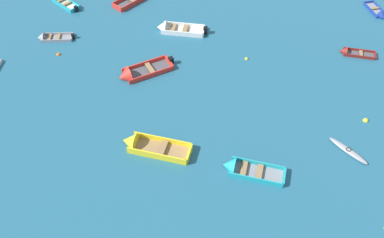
{
  "coord_description": "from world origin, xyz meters",
  "views": [
    {
      "loc": [
        3.06,
        6.49,
        21.31
      ],
      "look_at": [
        0.0,
        25.81,
        0.15
      ],
      "focal_mm": 38.86,
      "sensor_mm": 36.0,
      "label": 1
    }
  ],
  "objects": [
    {
      "name": "rowboat_white_far_back",
      "position": [
        -3.42,
        36.05,
        0.2
      ],
      "size": [
        4.41,
        1.43,
        1.27
      ],
      "color": "beige",
      "rests_on": "ground_plane"
    },
    {
      "name": "rowboat_deep_blue_cluster_inner",
      "position": [
        14.8,
        41.31,
        0.12
      ],
      "size": [
        1.97,
        2.98,
        0.95
      ],
      "color": "gray",
      "rests_on": "ground_plane"
    },
    {
      "name": "rowboat_maroon_outer_right",
      "position": [
        11.53,
        35.18,
        0.12
      ],
      "size": [
        2.94,
        1.07,
        0.83
      ],
      "color": "#4C4C51",
      "rests_on": "ground_plane"
    },
    {
      "name": "rowboat_turquoise_distant_center",
      "position": [
        -14.67,
        38.98,
        0.16
      ],
      "size": [
        3.44,
        2.76,
        0.98
      ],
      "color": "beige",
      "rests_on": "ground_plane"
    },
    {
      "name": "rowboat_yellow_back_row_center",
      "position": [
        -2.78,
        22.96,
        0.23
      ],
      "size": [
        4.69,
        1.85,
        1.32
      ],
      "color": "#99754C",
      "rests_on": "ground_plane"
    },
    {
      "name": "rowboat_red_back_row_left",
      "position": [
        -5.14,
        29.76,
        0.19
      ],
      "size": [
        4.32,
        3.72,
        1.43
      ],
      "color": "#4C4C51",
      "rests_on": "ground_plane"
    },
    {
      "name": "mooring_buoy_trailing",
      "position": [
        -11.9,
        31.3,
        0.0
      ],
      "size": [
        0.34,
        0.34,
        0.34
      ],
      "primitive_type": "sphere",
      "color": "orange",
      "rests_on": "ground_plane"
    },
    {
      "name": "mooring_buoy_midfield",
      "position": [
        3.29,
        33.16,
        0.0
      ],
      "size": [
        0.29,
        0.29,
        0.29
      ],
      "primitive_type": "sphere",
      "color": "yellow",
      "rests_on": "ground_plane"
    },
    {
      "name": "mooring_buoy_between_boats_left",
      "position": [
        11.95,
        27.69,
        0.0
      ],
      "size": [
        0.38,
        0.38,
        0.38
      ],
      "primitive_type": "sphere",
      "color": "yellow",
      "rests_on": "ground_plane"
    },
    {
      "name": "rowboat_turquoise_foreground_center",
      "position": [
        3.65,
        22.09,
        0.19
      ],
      "size": [
        3.99,
        1.67,
        1.22
      ],
      "color": "gray",
      "rests_on": "ground_plane"
    },
    {
      "name": "kayak_grey_center",
      "position": [
        10.46,
        24.66,
        0.13
      ],
      "size": [
        2.52,
        2.23,
        0.28
      ],
      "color": "gray",
      "rests_on": "ground_plane"
    },
    {
      "name": "rowboat_grey_near_right",
      "position": [
        -13.57,
        33.18,
        0.13
      ],
      "size": [
        3.18,
        1.58,
        0.96
      ],
      "color": "gray",
      "rests_on": "ground_plane"
    }
  ]
}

